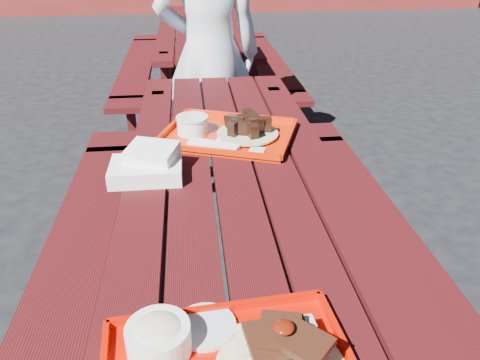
{
  "coord_description": "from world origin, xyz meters",
  "views": [
    {
      "loc": [
        -0.14,
        -1.38,
        1.49
      ],
      "look_at": [
        0.0,
        -0.15,
        0.82
      ],
      "focal_mm": 35.0,
      "sensor_mm": 36.0,
      "label": 1
    }
  ],
  "objects_px": {
    "picnic_table_near": "(235,224)",
    "far_tray": "(226,132)",
    "picnic_table_far": "(203,48)",
    "person": "(209,55)"
  },
  "relations": [
    {
      "from": "picnic_table_far",
      "to": "person",
      "type": "bearing_deg",
      "value": -90.52
    },
    {
      "from": "far_tray",
      "to": "picnic_table_far",
      "type": "bearing_deg",
      "value": 89.96
    },
    {
      "from": "picnic_table_near",
      "to": "picnic_table_far",
      "type": "height_order",
      "value": "same"
    },
    {
      "from": "far_tray",
      "to": "picnic_table_near",
      "type": "bearing_deg",
      "value": -89.73
    },
    {
      "from": "far_tray",
      "to": "person",
      "type": "distance_m",
      "value": 1.02
    },
    {
      "from": "picnic_table_near",
      "to": "picnic_table_far",
      "type": "bearing_deg",
      "value": 90.0
    },
    {
      "from": "picnic_table_near",
      "to": "far_tray",
      "type": "xyz_separation_m",
      "value": [
        -0.0,
        0.34,
        0.22
      ]
    },
    {
      "from": "far_tray",
      "to": "person",
      "type": "height_order",
      "value": "person"
    },
    {
      "from": "picnic_table_far",
      "to": "person",
      "type": "distance_m",
      "value": 1.47
    },
    {
      "from": "picnic_table_near",
      "to": "far_tray",
      "type": "height_order",
      "value": "far_tray"
    }
  ]
}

